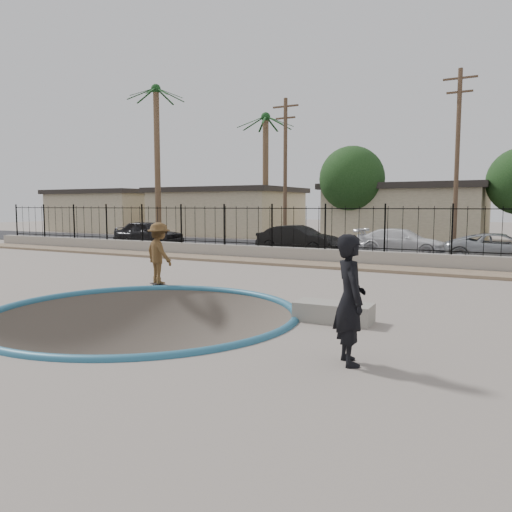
{
  "coord_description": "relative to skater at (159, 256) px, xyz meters",
  "views": [
    {
      "loc": [
        7.49,
        -9.42,
        2.41
      ],
      "look_at": [
        1.24,
        2.0,
        1.1
      ],
      "focal_mm": 35.0,
      "sensor_mm": 36.0,
      "label": 1
    }
  ],
  "objects": [
    {
      "name": "ground",
      "position": [
        2.14,
        9.85,
        -2.01
      ],
      "size": [
        120.0,
        120.0,
        2.2
      ],
      "primitive_type": "cube",
      "color": "gray",
      "rests_on": "ground"
    },
    {
      "name": "bowl_pit",
      "position": [
        2.14,
        -3.15,
        -0.91
      ],
      "size": [
        6.84,
        6.84,
        1.8
      ],
      "primitive_type": null,
      "color": "#473F36",
      "rests_on": "ground"
    },
    {
      "name": "coping_ring",
      "position": [
        2.14,
        -3.15,
        -0.91
      ],
      "size": [
        7.04,
        7.04,
        0.2
      ],
      "primitive_type": "torus",
      "color": "#265F7C",
      "rests_on": "ground"
    },
    {
      "name": "rock_strip",
      "position": [
        2.14,
        7.05,
        -0.86
      ],
      "size": [
        42.0,
        1.6,
        0.11
      ],
      "primitive_type": "cube",
      "color": "#9B8365",
      "rests_on": "ground"
    },
    {
      "name": "retaining_wall",
      "position": [
        2.14,
        8.15,
        -0.61
      ],
      "size": [
        42.0,
        0.45,
        0.6
      ],
      "primitive_type": "cube",
      "color": "gray",
      "rests_on": "ground"
    },
    {
      "name": "fence",
      "position": [
        2.14,
        8.15,
        0.59
      ],
      "size": [
        40.0,
        0.04,
        1.8
      ],
      "color": "black",
      "rests_on": "retaining_wall"
    },
    {
      "name": "street",
      "position": [
        2.14,
        14.85,
        -0.89
      ],
      "size": [
        90.0,
        8.0,
        0.04
      ],
      "primitive_type": "cube",
      "color": "black",
      "rests_on": "ground"
    },
    {
      "name": "house_west_far",
      "position": [
        -25.86,
        24.35,
        1.06
      ],
      "size": [
        10.6,
        8.6,
        3.9
      ],
      "color": "tan",
      "rests_on": "ground"
    },
    {
      "name": "house_west",
      "position": [
        -12.86,
        24.35,
        1.06
      ],
      "size": [
        11.6,
        8.6,
        3.9
      ],
      "color": "tan",
      "rests_on": "ground"
    },
    {
      "name": "house_center",
      "position": [
        2.14,
        24.35,
        1.06
      ],
      "size": [
        10.6,
        8.6,
        3.9
      ],
      "color": "tan",
      "rests_on": "ground"
    },
    {
      "name": "palm_left",
      "position": [
        -14.86,
        17.85,
        7.04
      ],
      "size": [
        2.3,
        2.3,
        11.3
      ],
      "color": "brown",
      "rests_on": "ground"
    },
    {
      "name": "palm_mid",
      "position": [
        -7.86,
        21.85,
        5.78
      ],
      "size": [
        2.3,
        2.3,
        9.3
      ],
      "color": "brown",
      "rests_on": "ground"
    },
    {
      "name": "utility_pole_left",
      "position": [
        -3.86,
        16.85,
        3.79
      ],
      "size": [
        1.7,
        0.24,
        9.0
      ],
      "color": "#473323",
      "rests_on": "ground"
    },
    {
      "name": "utility_pole_mid",
      "position": [
        6.14,
        16.85,
        4.04
      ],
      "size": [
        1.7,
        0.24,
        9.5
      ],
      "color": "#473323",
      "rests_on": "ground"
    },
    {
      "name": "street_tree_left",
      "position": [
        -0.86,
        20.85,
        3.28
      ],
      "size": [
        4.32,
        4.32,
        6.36
      ],
      "color": "#473323",
      "rests_on": "ground"
    },
    {
      "name": "skater",
      "position": [
        0.0,
        0.0,
        0.0
      ],
      "size": [
        1.34,
        1.06,
        1.82
      ],
      "primitive_type": "imported",
      "rotation": [
        0.0,
        0.0,
        2.76
      ],
      "color": "brown",
      "rests_on": "ground"
    },
    {
      "name": "skateboard",
      "position": [
        -0.0,
        0.0,
        -0.85
      ],
      "size": [
        0.86,
        0.49,
        0.07
      ],
      "rotation": [
        0.0,
        0.0,
        -0.36
      ],
      "color": "black",
      "rests_on": "ground"
    },
    {
      "name": "videographer",
      "position": [
        7.31,
        -4.36,
        0.09
      ],
      "size": [
        0.8,
        0.87,
        1.99
      ],
      "primitive_type": "imported",
      "rotation": [
        0.0,
        0.0,
        2.16
      ],
      "color": "black",
      "rests_on": "ground"
    },
    {
      "name": "concrete_ledge",
      "position": [
        6.14,
        -1.82,
        -0.71
      ],
      "size": [
        1.63,
        0.78,
        0.4
      ],
      "primitive_type": "cube",
      "rotation": [
        0.0,
        0.0,
        0.05
      ],
      "color": "gray",
      "rests_on": "ground"
    },
    {
      "name": "car_a",
      "position": [
        -10.14,
        11.25,
        -0.12
      ],
      "size": [
        4.48,
        1.89,
        1.51
      ],
      "primitive_type": "imported",
      "rotation": [
        0.0,
        0.0,
        1.55
      ],
      "color": "black",
      "rests_on": "street"
    },
    {
      "name": "car_b",
      "position": [
        -0.46,
        11.25,
        -0.18
      ],
      "size": [
        4.35,
        1.89,
        1.39
      ],
      "primitive_type": "imported",
      "rotation": [
        0.0,
        0.0,
        1.47
      ],
      "color": "black",
      "rests_on": "street"
    },
    {
      "name": "car_c",
      "position": [
        4.28,
        12.85,
        -0.24
      ],
      "size": [
        4.49,
        2.06,
        1.27
      ],
      "primitive_type": "imported",
      "rotation": [
        0.0,
        0.0,
        1.51
      ],
      "color": "white",
      "rests_on": "street"
    },
    {
      "name": "car_d",
      "position": [
        8.67,
        11.4,
        -0.26
      ],
      "size": [
        4.56,
        2.3,
        1.24
      ],
      "primitive_type": "imported",
      "rotation": [
        0.0,
        0.0,
        1.63
      ],
      "color": "#999DA1",
      "rests_on": "street"
    }
  ]
}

